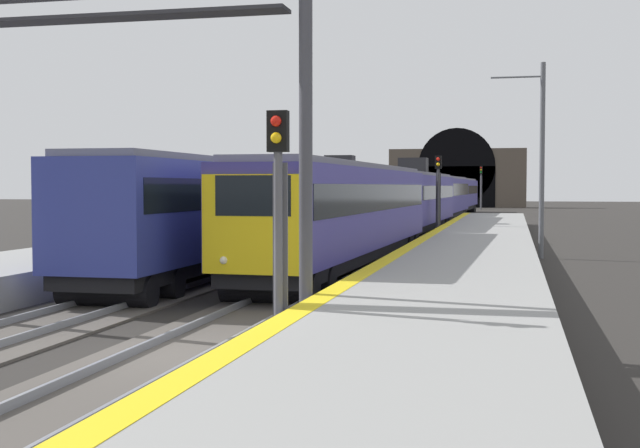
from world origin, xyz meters
TOP-DOWN VIEW (x-y plane):
  - ground_plane at (0.00, 0.00)m, footprint 320.00×320.00m
  - platform_right at (0.00, -4.41)m, footprint 112.00×4.76m
  - platform_right_edge_strip at (0.00, -2.28)m, footprint 112.00×0.50m
  - track_main_line at (0.00, 0.00)m, footprint 160.00×2.98m
  - train_main_approaching at (47.72, 0.00)m, footprint 84.23×3.46m
  - train_adjacent_platform at (25.14, 4.24)m, footprint 41.33×2.91m
  - railway_signal_near at (0.43, -1.83)m, footprint 0.39×0.38m
  - railway_signal_mid at (33.75, -1.83)m, footprint 0.39×0.38m
  - railway_signal_far at (97.96, -1.83)m, footprint 0.39×0.38m
  - overhead_signal_gantry at (2.49, 2.12)m, footprint 0.70×8.18m
  - tunnel_portal at (110.44, 2.12)m, footprint 2.79×19.83m
  - catenary_mast_near at (23.16, -7.16)m, footprint 0.22×2.31m

SIDE VIEW (x-z plane):
  - ground_plane at x=0.00m, z-range 0.00..0.00m
  - track_main_line at x=0.00m, z-range -0.06..0.15m
  - platform_right at x=0.00m, z-range 0.00..0.90m
  - platform_right_edge_strip at x=0.00m, z-range 0.90..0.91m
  - train_main_approaching at x=47.72m, z-range -0.15..4.69m
  - train_adjacent_platform at x=25.14m, z-range -0.14..4.83m
  - railway_signal_near at x=0.43m, z-range 0.42..4.93m
  - railway_signal_mid at x=33.75m, z-range 0.43..5.29m
  - railway_signal_far at x=97.96m, z-range 0.58..6.30m
  - tunnel_portal at x=110.44m, z-range -1.46..10.07m
  - catenary_mast_near at x=23.16m, z-range 0.12..8.56m
  - overhead_signal_gantry at x=2.49m, z-range 1.84..9.42m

